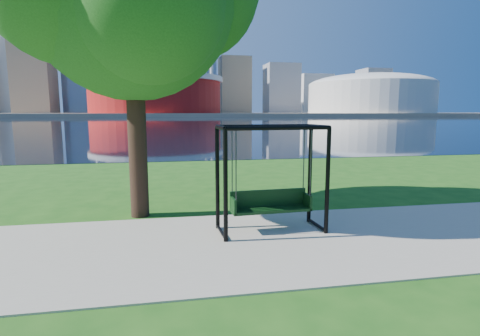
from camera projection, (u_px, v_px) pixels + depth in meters
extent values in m
plane|color=#1E5114|center=(244.00, 236.00, 7.65)|extent=(900.00, 900.00, 0.00)
cube|color=#9E937F|center=(249.00, 243.00, 7.16)|extent=(120.00, 4.00, 0.03)
cube|color=black|center=(176.00, 121.00, 106.85)|extent=(900.00, 180.00, 0.02)
cube|color=#937F60|center=(172.00, 114.00, 305.12)|extent=(900.00, 228.00, 2.00)
cylinder|color=maroon|center=(156.00, 95.00, 232.50)|extent=(80.00, 80.00, 22.00)
cylinder|color=silver|center=(155.00, 80.00, 231.10)|extent=(83.00, 83.00, 3.00)
cylinder|color=silver|center=(206.00, 89.00, 256.15)|extent=(2.00, 2.00, 32.00)
cylinder|color=silver|center=(105.00, 88.00, 244.33)|extent=(2.00, 2.00, 32.00)
cylinder|color=silver|center=(94.00, 84.00, 207.37)|extent=(2.00, 2.00, 32.00)
cylinder|color=silver|center=(212.00, 86.00, 219.19)|extent=(2.00, 2.00, 32.00)
cylinder|color=beige|center=(370.00, 98.00, 258.69)|extent=(84.00, 84.00, 20.00)
ellipsoid|color=beige|center=(371.00, 85.00, 257.36)|extent=(84.00, 84.00, 15.12)
cube|color=#998466|center=(32.00, 53.00, 274.69)|extent=(26.00, 26.00, 88.00)
cube|color=slate|center=(83.00, 54.00, 303.88)|extent=(30.00, 24.00, 95.00)
cube|color=gray|center=(119.00, 66.00, 291.51)|extent=(24.00, 24.00, 72.00)
cube|color=silver|center=(159.00, 67.00, 325.49)|extent=(32.00, 28.00, 80.00)
cube|color=slate|center=(202.00, 78.00, 309.08)|extent=(22.00, 22.00, 58.00)
cube|color=#998466|center=(235.00, 85.00, 329.79)|extent=(26.00, 26.00, 48.00)
cube|color=gray|center=(281.00, 89.00, 327.69)|extent=(28.00, 24.00, 42.00)
cube|color=silver|center=(314.00, 94.00, 359.63)|extent=(30.00, 26.00, 36.00)
cube|color=gray|center=(373.00, 91.00, 348.87)|extent=(24.00, 24.00, 40.00)
cube|color=#998466|center=(401.00, 97.00, 371.23)|extent=(26.00, 26.00, 32.00)
cylinder|color=black|center=(226.00, 187.00, 7.06)|extent=(0.09, 0.09, 2.20)
cylinder|color=black|center=(328.00, 182.00, 7.55)|extent=(0.09, 0.09, 2.20)
cylinder|color=black|center=(217.00, 179.00, 7.89)|extent=(0.09, 0.09, 2.20)
cylinder|color=black|center=(310.00, 175.00, 8.38)|extent=(0.09, 0.09, 2.20)
cylinder|color=black|center=(279.00, 128.00, 7.15)|extent=(2.11, 0.20, 0.09)
cylinder|color=black|center=(266.00, 126.00, 7.97)|extent=(2.11, 0.20, 0.09)
cylinder|color=black|center=(221.00, 128.00, 7.31)|extent=(0.13, 0.86, 0.09)
cylinder|color=black|center=(222.00, 232.00, 7.63)|extent=(0.12, 0.86, 0.07)
cylinder|color=black|center=(320.00, 127.00, 7.81)|extent=(0.13, 0.86, 0.09)
cylinder|color=black|center=(317.00, 225.00, 8.12)|extent=(0.12, 0.86, 0.07)
cube|color=black|center=(271.00, 210.00, 7.81)|extent=(1.70, 0.52, 0.06)
cube|color=black|center=(268.00, 198.00, 7.96)|extent=(1.67, 0.14, 0.36)
cube|color=black|center=(233.00, 206.00, 7.61)|extent=(0.07, 0.43, 0.33)
cube|color=black|center=(307.00, 201.00, 7.98)|extent=(0.07, 0.43, 0.33)
cylinder|color=#37383D|center=(236.00, 166.00, 7.32)|extent=(0.02, 0.02, 1.39)
cylinder|color=#37383D|center=(311.00, 163.00, 7.68)|extent=(0.02, 0.02, 1.39)
cylinder|color=#37383D|center=(232.00, 163.00, 7.66)|extent=(0.02, 0.02, 1.39)
cylinder|color=#37383D|center=(304.00, 161.00, 8.02)|extent=(0.02, 0.02, 1.39)
cylinder|color=black|center=(137.00, 127.00, 8.78)|extent=(0.43, 0.43, 4.32)
sphere|color=#1E5117|center=(147.00, 5.00, 7.44)|extent=(3.14, 3.14, 3.14)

